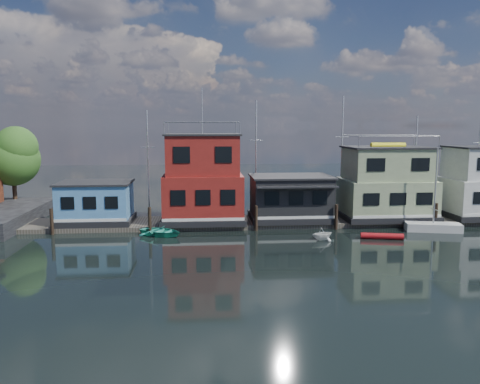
{
  "coord_description": "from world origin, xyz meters",
  "views": [
    {
      "loc": [
        -8.59,
        -29.81,
        8.96
      ],
      "look_at": [
        -5.15,
        12.0,
        3.0
      ],
      "focal_mm": 35.0,
      "sensor_mm": 36.0,
      "label": 1
    }
  ],
  "objects": [
    {
      "name": "day_sailer",
      "position": [
        11.11,
        7.86,
        0.42
      ],
      "size": [
        4.75,
        2.47,
        7.14
      ],
      "rotation": [
        0.0,
        0.0,
        -0.22
      ],
      "color": "silver",
      "rests_on": "ground"
    },
    {
      "name": "dinghy_teal",
      "position": [
        -11.98,
        8.05,
        0.38
      ],
      "size": [
        4.5,
        4.11,
        0.76
      ],
      "primitive_type": "imported",
      "rotation": [
        0.0,
        0.0,
        1.05
      ],
      "color": "teal",
      "rests_on": "ground"
    },
    {
      "name": "houseboat_blue",
      "position": [
        -18.0,
        12.0,
        2.21
      ],
      "size": [
        6.4,
        4.9,
        3.66
      ],
      "color": "black",
      "rests_on": "dock"
    },
    {
      "name": "red_kayak",
      "position": [
        5.67,
        5.48,
        0.24
      ],
      "size": [
        3.35,
        1.18,
        0.49
      ],
      "primitive_type": "cylinder",
      "rotation": [
        0.0,
        1.57,
        -0.21
      ],
      "color": "#AD1217",
      "rests_on": "ground"
    },
    {
      "name": "ground",
      "position": [
        0.0,
        0.0,
        0.0
      ],
      "size": [
        160.0,
        160.0,
        0.0
      ],
      "primitive_type": "plane",
      "color": "black",
      "rests_on": "ground"
    },
    {
      "name": "background_masts",
      "position": [
        4.76,
        18.0,
        5.55
      ],
      "size": [
        36.4,
        0.16,
        12.0
      ],
      "color": "silver",
      "rests_on": "ground"
    },
    {
      "name": "houseboat_green",
      "position": [
        8.5,
        12.0,
        3.55
      ],
      "size": [
        8.4,
        5.9,
        7.03
      ],
      "color": "black",
      "rests_on": "dock"
    },
    {
      "name": "dinghy_white",
      "position": [
        0.86,
        5.63,
        0.52
      ],
      "size": [
        2.49,
        2.35,
        1.04
      ],
      "primitive_type": "imported",
      "rotation": [
        0.0,
        0.0,
        1.97
      ],
      "color": "white",
      "rests_on": "ground"
    },
    {
      "name": "dock",
      "position": [
        0.0,
        12.0,
        0.2
      ],
      "size": [
        48.0,
        5.0,
        0.4
      ],
      "primitive_type": "cube",
      "color": "#595147",
      "rests_on": "ground"
    },
    {
      "name": "houseboat_dark",
      "position": [
        -0.5,
        11.98,
        2.42
      ],
      "size": [
        7.4,
        6.1,
        4.06
      ],
      "color": "black",
      "rests_on": "dock"
    },
    {
      "name": "houseboat_red",
      "position": [
        -8.5,
        12.0,
        4.1
      ],
      "size": [
        7.4,
        5.9,
        11.86
      ],
      "color": "black",
      "rests_on": "dock"
    },
    {
      "name": "pilings",
      "position": [
        -0.33,
        9.2,
        1.1
      ],
      "size": [
        42.28,
        0.28,
        2.2
      ],
      "color": "#2D2116",
      "rests_on": "ground"
    }
  ]
}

